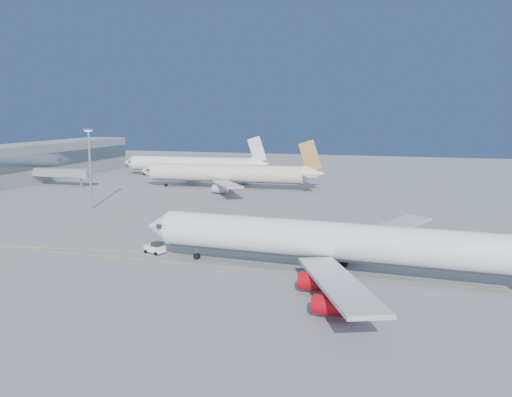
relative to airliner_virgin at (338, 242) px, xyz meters
The scene contains 9 objects.
ground 25.70m from the airliner_virgin, 149.93° to the left, with size 500.00×500.00×0.00m, color slate.
terminal 167.90m from the airliner_virgin, 144.47° to the left, with size 18.40×110.00×15.00m.
jet_bridge 142.59m from the airliner_virgin, 143.63° to the left, with size 23.60×3.60×6.90m.
taxiway_lines 41.41m from the airliner_virgin, 152.56° to the left, with size 118.86×140.00×0.02m.
airliner_virgin is the anchor object (origin of this frame).
airliner_etihad 110.98m from the airliner_virgin, 119.07° to the left, with size 69.64×64.24×18.17m.
airliner_third 151.55m from the airliner_virgin, 122.24° to the left, with size 65.94×60.75×17.69m.
pushback_tug 37.38m from the airliner_virgin, behind, with size 4.72×3.75×2.38m.
light_mast 91.04m from the airliner_virgin, 149.79° to the left, with size 1.98×1.98×22.93m.
Camera 1 is at (35.88, -108.99, 28.31)m, focal length 40.00 mm.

